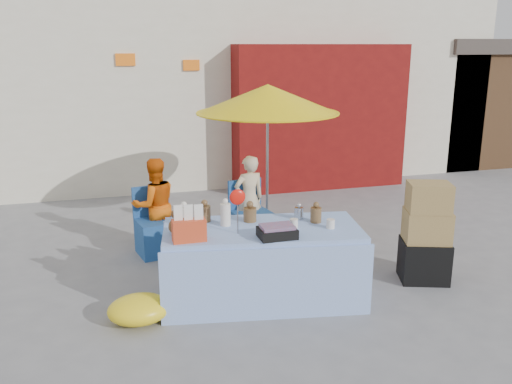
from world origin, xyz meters
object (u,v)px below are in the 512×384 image
object	(u,v)px
market_table	(261,262)
chair_right	(252,226)
umbrella	(268,99)
vendor_orange	(155,205)
chair_left	(157,234)
box_stack	(426,236)
vendor_beige	(249,199)

from	to	relation	value
market_table	chair_right	world-z (taller)	market_table
umbrella	vendor_orange	bearing A→B (deg)	-174.47
umbrella	chair_right	bearing A→B (deg)	-136.81
chair_right	chair_left	bearing A→B (deg)	168.54
market_table	umbrella	bearing A→B (deg)	80.79
umbrella	box_stack	size ratio (longest dim) A/B	1.83
chair_right	vendor_beige	distance (m)	0.36
market_table	vendor_beige	size ratio (longest dim) A/B	1.85
chair_left	umbrella	xyz separation A→B (m)	(1.55, 0.28, 1.64)
vendor_orange	umbrella	distance (m)	2.02
chair_right	vendor_beige	world-z (taller)	vendor_beige
vendor_orange	chair_left	bearing A→B (deg)	77.21
market_table	vendor_orange	world-z (taller)	market_table
market_table	box_stack	distance (m)	1.90
chair_left	chair_right	size ratio (longest dim) A/B	1.00
chair_right	market_table	bearing A→B (deg)	-113.25
chair_right	vendor_beige	bearing A→B (deg)	77.21
chair_left	box_stack	bearing A→B (deg)	-41.85
umbrella	chair_left	bearing A→B (deg)	-169.62
market_table	vendor_orange	xyz separation A→B (m)	(-0.91, 1.73, 0.20)
market_table	chair_left	xyz separation A→B (m)	(-0.92, 1.59, -0.15)
market_table	chair_right	bearing A→B (deg)	87.71
market_table	vendor_orange	distance (m)	1.97
market_table	vendor_beige	xyz separation A→B (m)	(0.34, 1.73, 0.19)
chair_left	vendor_beige	distance (m)	1.30
chair_right	vendor_beige	xyz separation A→B (m)	(0.00, 0.13, 0.34)
vendor_orange	umbrella	bearing A→B (deg)	174.07
market_table	chair_left	bearing A→B (deg)	129.44
chair_right	box_stack	xyz separation A→B (m)	(1.57, -1.65, 0.27)
vendor_beige	chair_left	bearing A→B (deg)	-5.33
chair_left	vendor_beige	xyz separation A→B (m)	(1.25, 0.13, 0.34)
market_table	umbrella	world-z (taller)	umbrella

